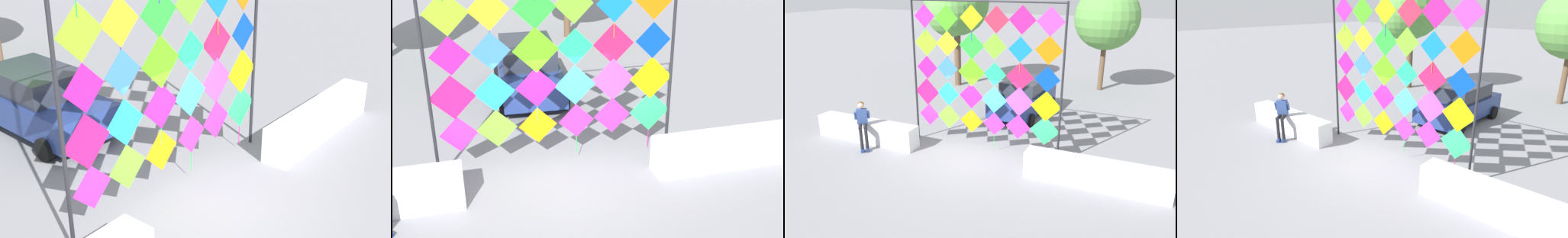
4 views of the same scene
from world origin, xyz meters
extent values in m
plane|color=gray|center=(0.00, 0.00, 0.00)|extent=(120.00, 120.00, 0.00)
cube|color=silver|center=(-4.04, -0.21, 0.40)|extent=(4.05, 0.62, 0.80)
cube|color=silver|center=(4.04, -0.21, 0.40)|extent=(4.05, 0.62, 0.80)
cylinder|color=#232328|center=(-2.51, 0.82, 2.50)|extent=(0.07, 0.07, 5.00)
cylinder|color=#232328|center=(2.71, 0.83, 2.50)|extent=(0.07, 0.07, 5.00)
cylinder|color=#232328|center=(0.10, 0.82, 4.95)|extent=(5.22, 0.07, 0.06)
cube|color=#EF28E2|center=(-2.01, 0.84, 0.99)|extent=(0.81, 0.01, 0.81)
cube|color=#6CF72D|center=(-1.21, 0.83, 1.03)|extent=(0.86, 0.01, 0.86)
cube|color=orange|center=(-0.33, 0.84, 1.00)|extent=(0.84, 0.01, 0.84)
cube|color=#EB27C4|center=(0.52, 0.81, 1.02)|extent=(0.79, 0.01, 0.79)
cylinder|color=#16E540|center=(0.52, 0.82, 0.41)|extent=(0.02, 0.02, 0.41)
cube|color=#D328BC|center=(1.36, 0.83, 1.04)|extent=(0.84, 0.01, 0.84)
cube|color=#2BCF6A|center=(2.25, 0.84, 1.04)|extent=(0.97, 0.01, 0.97)
cylinder|color=#E51696|center=(2.25, 0.85, 0.34)|extent=(0.02, 0.02, 0.43)
cube|color=#ED1668|center=(-2.06, 0.82, 1.84)|extent=(0.96, 0.01, 0.96)
cube|color=#1EE8E8|center=(-1.21, 0.83, 1.87)|extent=(0.85, 0.01, 0.85)
cube|color=#DE1A99|center=(-0.33, 0.82, 1.89)|extent=(0.88, 0.01, 0.88)
cylinder|color=#16E55F|center=(-0.33, 0.83, 1.27)|extent=(0.02, 0.02, 0.35)
cube|color=#34DDF3|center=(0.51, 0.83, 1.86)|extent=(0.90, 0.01, 0.90)
cylinder|color=red|center=(0.51, 0.84, 1.22)|extent=(0.02, 0.02, 0.37)
cube|color=#AC3DF9|center=(1.36, 0.84, 1.89)|extent=(0.97, 0.01, 0.97)
cylinder|color=#6BE516|center=(1.36, 0.85, 1.14)|extent=(0.02, 0.02, 0.53)
cube|color=#B3E607|center=(2.25, 0.83, 1.85)|extent=(0.98, 0.01, 0.98)
cube|color=#DD1888|center=(-2.01, 0.82, 2.72)|extent=(0.80, 0.01, 0.80)
cube|color=blue|center=(-1.21, 0.82, 2.75)|extent=(0.79, 0.01, 0.79)
cube|color=#52F015|center=(-0.31, 0.81, 2.71)|extent=(0.96, 0.01, 0.96)
cube|color=#1DF275|center=(0.52, 0.82, 2.71)|extent=(0.78, 0.01, 0.78)
cube|color=#F7194E|center=(1.36, 0.85, 2.70)|extent=(0.91, 0.01, 0.91)
cube|color=#073ADD|center=(2.24, 0.82, 2.71)|extent=(0.80, 0.01, 0.80)
cube|color=#81EC20|center=(-2.01, 0.83, 3.56)|extent=(0.89, 0.01, 0.89)
cube|color=#D9F31C|center=(-1.20, 0.84, 3.58)|extent=(0.83, 0.01, 0.83)
cylinder|color=#3016E5|center=(-1.20, 0.85, 3.03)|extent=(0.02, 0.02, 0.27)
cube|color=#26DB30|center=(-0.30, 0.83, 3.57)|extent=(0.89, 0.01, 0.89)
cylinder|color=#E516DA|center=(-0.30, 0.84, 2.93)|extent=(0.02, 0.02, 0.39)
cube|color=#66E726|center=(0.50, 0.82, 3.60)|extent=(0.81, 0.01, 0.81)
cube|color=blue|center=(1.35, 0.81, 3.56)|extent=(0.78, 0.01, 0.78)
cylinder|color=orange|center=(1.35, 0.82, 3.00)|extent=(0.02, 0.02, 0.33)
cube|color=orange|center=(2.24, 0.84, 3.59)|extent=(0.87, 0.01, 0.87)
cube|color=#F622BC|center=(-2.03, 0.81, 4.44)|extent=(0.78, 0.01, 0.78)
cylinder|color=#16E54F|center=(-2.03, 0.82, 3.92)|extent=(0.02, 0.02, 0.26)
cube|color=#40E01D|center=(-1.21, 0.82, 4.40)|extent=(0.83, 0.01, 0.83)
cube|color=#A7D911|center=(-0.30, 0.81, 4.45)|extent=(0.79, 0.01, 0.79)
cylinder|color=#4916E5|center=(-0.30, 0.82, 3.88)|extent=(0.02, 0.02, 0.34)
cube|color=red|center=(0.55, 0.82, 4.42)|extent=(0.84, 0.01, 0.84)
cylinder|color=#16E5C8|center=(0.55, 0.83, 3.80)|extent=(0.02, 0.02, 0.38)
cube|color=#DD1874|center=(1.39, 0.81, 4.44)|extent=(0.87, 0.01, 0.87)
cylinder|color=#16E585|center=(1.39, 0.82, 3.86)|extent=(0.02, 0.02, 0.30)
cube|color=#DB32BC|center=(2.25, 0.83, 4.42)|extent=(0.86, 0.01, 0.86)
cylinder|color=black|center=(-3.61, -1.02, 0.40)|extent=(0.11, 0.11, 0.80)
cylinder|color=black|center=(-3.75, -0.86, 0.83)|extent=(0.38, 0.42, 0.13)
cube|color=navy|center=(-3.57, -1.07, 0.04)|extent=(0.23, 0.25, 0.09)
cylinder|color=black|center=(-3.48, -0.91, 0.40)|extent=(0.11, 0.11, 0.80)
cylinder|color=black|center=(-3.63, -0.75, 0.83)|extent=(0.38, 0.42, 0.13)
cube|color=navy|center=(-3.44, -0.96, 0.04)|extent=(0.23, 0.25, 0.09)
cube|color=#334C8C|center=(-3.83, -0.64, 1.12)|extent=(0.40, 0.38, 0.52)
sphere|color=#DBB293|center=(-3.83, -0.64, 1.52)|extent=(0.22, 0.22, 0.22)
sphere|color=brown|center=(-3.85, -0.62, 1.53)|extent=(0.22, 0.22, 0.22)
cylinder|color=#334C8C|center=(-3.99, -0.79, 1.17)|extent=(0.18, 0.19, 0.31)
cylinder|color=#334C8C|center=(-3.65, -0.51, 1.17)|extent=(0.18, 0.19, 0.31)
cube|color=navy|center=(0.11, 5.11, 0.62)|extent=(1.89, 4.06, 0.71)
cube|color=#282D38|center=(0.12, 5.25, 1.26)|extent=(1.61, 2.30, 0.57)
cylinder|color=black|center=(0.90, 3.72, 0.27)|extent=(0.23, 0.54, 0.53)
cylinder|color=black|center=(-0.81, 3.80, 0.27)|extent=(0.23, 0.54, 0.53)
cylinder|color=black|center=(1.03, 6.42, 0.27)|extent=(0.23, 0.54, 0.53)
cylinder|color=black|center=(-0.68, 6.50, 0.27)|extent=(0.23, 0.54, 0.53)
cylinder|color=brown|center=(-4.90, 8.51, 1.73)|extent=(0.36, 0.36, 3.45)
sphere|color=#569342|center=(-4.90, 8.51, 4.50)|extent=(3.48, 3.48, 3.48)
sphere|color=#569342|center=(-4.86, 7.74, 4.07)|extent=(2.56, 2.56, 2.56)
cylinder|color=brown|center=(2.56, 10.75, 1.41)|extent=(0.27, 0.27, 2.81)
sphere|color=#569342|center=(2.56, 10.75, 3.79)|extent=(3.27, 3.27, 3.27)
sphere|color=#569342|center=(3.27, 10.43, 3.54)|extent=(1.71, 1.71, 1.71)
camera|label=1|loc=(-6.88, -5.19, 5.56)|focal=49.60mm
camera|label=2|loc=(-1.89, -9.26, 5.93)|focal=47.78mm
camera|label=3|loc=(5.17, -10.44, 5.49)|focal=35.64mm
camera|label=4|loc=(5.99, -6.70, 4.61)|focal=29.89mm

